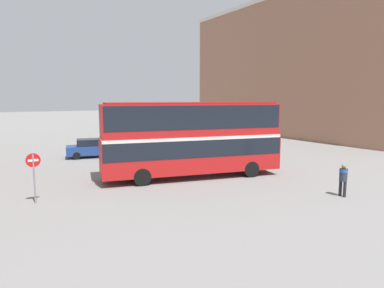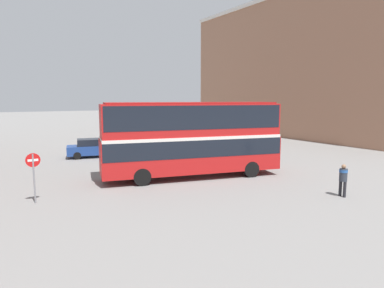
{
  "view_description": "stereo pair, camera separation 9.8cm",
  "coord_description": "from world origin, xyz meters",
  "px_view_note": "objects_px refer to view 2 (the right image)",
  "views": [
    {
      "loc": [
        -10.64,
        -19.24,
        5.1
      ],
      "look_at": [
        0.64,
        -0.75,
        2.17
      ],
      "focal_mm": 32.0,
      "sensor_mm": 36.0,
      "label": 1
    },
    {
      "loc": [
        -10.56,
        -19.29,
        5.1
      ],
      "look_at": [
        0.64,
        -0.75,
        2.17
      ],
      "focal_mm": 32.0,
      "sensor_mm": 36.0,
      "label": 2
    }
  ],
  "objects_px": {
    "parked_car_kerb_near": "(215,137)",
    "parked_car_kerb_far": "(93,148)",
    "no_entry_sign": "(33,169)",
    "double_decker_bus": "(192,135)",
    "pedestrian_foreground": "(343,177)"
  },
  "relations": [
    {
      "from": "parked_car_kerb_near",
      "to": "parked_car_kerb_far",
      "type": "relative_size",
      "value": 1.01
    },
    {
      "from": "no_entry_sign",
      "to": "double_decker_bus",
      "type": "bearing_deg",
      "value": 4.54
    },
    {
      "from": "pedestrian_foreground",
      "to": "parked_car_kerb_near",
      "type": "bearing_deg",
      "value": -105.12
    },
    {
      "from": "parked_car_kerb_near",
      "to": "no_entry_sign",
      "type": "bearing_deg",
      "value": -143.7
    },
    {
      "from": "parked_car_kerb_far",
      "to": "no_entry_sign",
      "type": "height_order",
      "value": "no_entry_sign"
    },
    {
      "from": "pedestrian_foreground",
      "to": "no_entry_sign",
      "type": "xyz_separation_m",
      "value": [
        -13.81,
        7.06,
        0.63
      ]
    },
    {
      "from": "double_decker_bus",
      "to": "parked_car_kerb_near",
      "type": "relative_size",
      "value": 2.53
    },
    {
      "from": "pedestrian_foreground",
      "to": "parked_car_kerb_near",
      "type": "height_order",
      "value": "pedestrian_foreground"
    },
    {
      "from": "pedestrian_foreground",
      "to": "no_entry_sign",
      "type": "relative_size",
      "value": 0.69
    },
    {
      "from": "pedestrian_foreground",
      "to": "no_entry_sign",
      "type": "height_order",
      "value": "no_entry_sign"
    },
    {
      "from": "double_decker_bus",
      "to": "parked_car_kerb_far",
      "type": "bearing_deg",
      "value": 120.61
    },
    {
      "from": "double_decker_bus",
      "to": "parked_car_kerb_near",
      "type": "bearing_deg",
      "value": 62.75
    },
    {
      "from": "parked_car_kerb_far",
      "to": "double_decker_bus",
      "type": "bearing_deg",
      "value": -59.7
    },
    {
      "from": "parked_car_kerb_near",
      "to": "no_entry_sign",
      "type": "xyz_separation_m",
      "value": [
        -19.65,
        -12.81,
        0.87
      ]
    },
    {
      "from": "parked_car_kerb_near",
      "to": "parked_car_kerb_far",
      "type": "bearing_deg",
      "value": -172.05
    }
  ]
}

